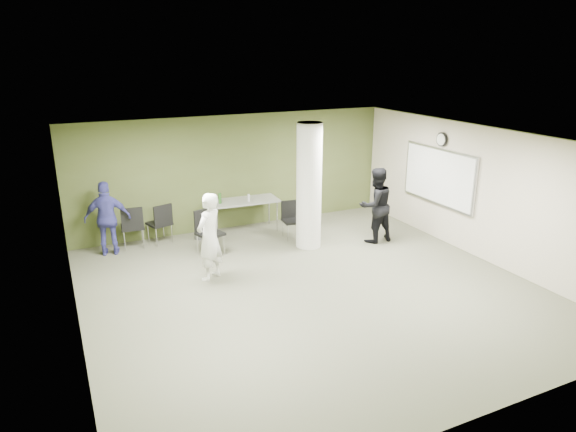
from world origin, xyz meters
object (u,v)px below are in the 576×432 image
chair_back_left (132,224)px  man_blue (108,218)px  folding_table (243,202)px  woman_white (209,237)px  man_black (376,205)px

chair_back_left → man_blue: bearing=19.3°
folding_table → chair_back_left: 2.64m
folding_table → woman_white: 2.78m
woman_white → man_black: man_black is taller
chair_back_left → man_black: man_black is taller
chair_back_left → man_black: bearing=164.7°
man_blue → folding_table: bearing=-166.3°
chair_back_left → woman_white: woman_white is taller
folding_table → man_black: man_black is taller
folding_table → woman_white: bearing=-120.5°
woman_white → man_black: size_ratio=0.99×
chair_back_left → folding_table: bearing=-174.5°
folding_table → man_black: (2.51, -1.93, 0.13)m
folding_table → man_black: bearing=-34.3°
chair_back_left → woman_white: bearing=120.4°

